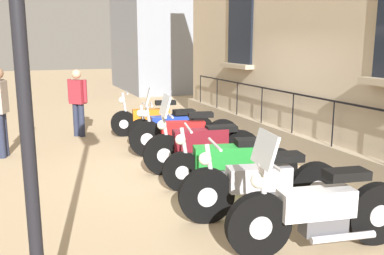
# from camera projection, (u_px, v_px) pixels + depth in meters

# --- Properties ---
(ground_plane) EXTENTS (60.00, 60.00, 0.00)m
(ground_plane) POSITION_uv_depth(u_px,v_px,m) (198.00, 171.00, 7.47)
(ground_plane) COLOR tan
(motorcycle_orange) EXTENTS (2.05, 0.66, 1.08)m
(motorcycle_orange) POSITION_uv_depth(u_px,v_px,m) (153.00, 119.00, 10.35)
(motorcycle_orange) COLOR black
(motorcycle_orange) RESTS_ON ground_plane
(motorcycle_blue) EXTENTS (1.96, 0.69, 0.93)m
(motorcycle_blue) POSITION_uv_depth(u_px,v_px,m) (171.00, 127.00, 9.39)
(motorcycle_blue) COLOR black
(motorcycle_blue) RESTS_ON ground_plane
(motorcycle_red) EXTENTS (2.21, 0.75, 1.38)m
(motorcycle_red) POSITION_uv_depth(u_px,v_px,m) (184.00, 133.00, 8.45)
(motorcycle_red) COLOR black
(motorcycle_red) RESTS_ON ground_plane
(motorcycle_maroon) EXTENTS (2.11, 0.69, 1.38)m
(motorcycle_maroon) POSITION_uv_depth(u_px,v_px,m) (202.00, 146.00, 7.38)
(motorcycle_maroon) COLOR black
(motorcycle_maroon) RESTS_ON ground_plane
(motorcycle_green) EXTENTS (2.11, 0.86, 1.00)m
(motorcycle_green) POSITION_uv_depth(u_px,v_px,m) (231.00, 162.00, 6.54)
(motorcycle_green) COLOR black
(motorcycle_green) RESTS_ON ground_plane
(motorcycle_silver) EXTENTS (2.16, 0.72, 1.03)m
(motorcycle_silver) POSITION_uv_depth(u_px,v_px,m) (261.00, 186.00, 5.40)
(motorcycle_silver) COLOR black
(motorcycle_silver) RESTS_ON ground_plane
(motorcycle_white) EXTENTS (2.11, 0.66, 1.36)m
(motorcycle_white) POSITION_uv_depth(u_px,v_px,m) (318.00, 212.00, 4.55)
(motorcycle_white) COLOR black
(motorcycle_white) RESTS_ON ground_plane
(pedestrian_standing) EXTENTS (0.41, 0.41, 1.61)m
(pedestrian_standing) POSITION_uv_depth(u_px,v_px,m) (78.00, 99.00, 10.08)
(pedestrian_standing) COLOR #23283D
(pedestrian_standing) RESTS_ON ground_plane
(pedestrian_walking) EXTENTS (0.32, 0.51, 1.78)m
(pedestrian_walking) POSITION_uv_depth(u_px,v_px,m) (0.00, 106.00, 8.21)
(pedestrian_walking) COLOR #23283D
(pedestrian_walking) RESTS_ON ground_plane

